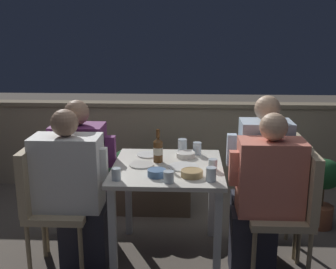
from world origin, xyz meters
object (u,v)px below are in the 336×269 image
at_px(chair_left_far, 59,181).
at_px(chair_right_near, 293,201).
at_px(potted_plant, 323,186).
at_px(chair_right_far, 285,185).
at_px(person_coral_top, 264,196).
at_px(person_blue_shirt, 259,176).
at_px(person_white_polo, 74,192).
at_px(beer_bottle, 158,149).
at_px(chair_left_near, 46,196).
at_px(person_purple_stripe, 85,176).

xyz_separation_m(chair_left_far, chair_right_near, (1.75, -0.30, 0.00)).
bearing_deg(potted_plant, chair_right_far, -134.99).
bearing_deg(chair_left_far, person_coral_top, -11.16).
bearing_deg(person_blue_shirt, chair_right_near, -57.58).
bearing_deg(person_white_polo, beer_bottle, 21.61).
bearing_deg(chair_left_far, chair_left_near, -91.68).
bearing_deg(chair_left_near, potted_plant, 18.32).
relative_size(chair_left_far, chair_right_far, 1.00).
distance_m(chair_left_far, chair_right_far, 1.75).
bearing_deg(chair_right_far, person_coral_top, -125.11).
bearing_deg(potted_plant, person_purple_stripe, -167.60).
relative_size(person_white_polo, person_blue_shirt, 0.95).
distance_m(chair_right_far, beer_bottle, 1.01).
distance_m(chair_right_near, beer_bottle, 1.03).
distance_m(person_coral_top, beer_bottle, 0.84).
bearing_deg(person_coral_top, beer_bottle, 161.99).
xyz_separation_m(chair_left_near, person_coral_top, (1.55, -0.01, 0.03)).
distance_m(chair_left_far, person_coral_top, 1.57).
xyz_separation_m(chair_right_far, beer_bottle, (-0.97, -0.06, 0.29)).
height_order(chair_right_near, person_blue_shirt, person_blue_shirt).
xyz_separation_m(person_coral_top, beer_bottle, (-0.76, 0.25, 0.25)).
distance_m(person_purple_stripe, chair_right_near, 1.57).
bearing_deg(chair_right_far, potted_plant, 45.01).
bearing_deg(person_coral_top, person_white_polo, 179.45).
relative_size(person_purple_stripe, beer_bottle, 4.77).
bearing_deg(chair_left_near, chair_right_far, 9.36).
bearing_deg(person_purple_stripe, chair_right_far, -0.02).
distance_m(person_purple_stripe, chair_right_far, 1.55).
height_order(chair_right_near, chair_right_far, same).
height_order(person_purple_stripe, chair_right_near, person_purple_stripe).
height_order(chair_left_near, beer_bottle, beer_bottle).
relative_size(person_coral_top, person_blue_shirt, 0.95).
bearing_deg(chair_right_far, chair_left_far, 179.98).
bearing_deg(chair_left_far, person_white_polo, -56.14).
bearing_deg(chair_left_near, person_blue_shirt, 10.55).
relative_size(chair_left_far, person_purple_stripe, 0.77).
bearing_deg(person_coral_top, chair_left_near, 179.53).
bearing_deg(chair_left_far, beer_bottle, -4.22).
distance_m(person_purple_stripe, person_blue_shirt, 1.35).
bearing_deg(person_blue_shirt, potted_plant, 34.40).
height_order(chair_left_far, chair_right_near, same).
relative_size(chair_left_near, chair_left_far, 1.00).
height_order(person_purple_stripe, potted_plant, person_purple_stripe).
height_order(person_white_polo, chair_right_near, person_white_polo).
relative_size(person_blue_shirt, beer_bottle, 4.96).
distance_m(person_coral_top, potted_plant, 1.01).
xyz_separation_m(chair_right_near, person_coral_top, (-0.20, 0.00, 0.03)).
distance_m(chair_left_near, chair_left_far, 0.29).
relative_size(chair_left_far, beer_bottle, 3.66).
bearing_deg(person_purple_stripe, person_coral_top, -12.81).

